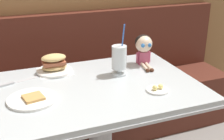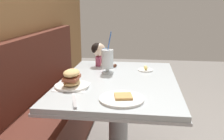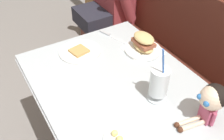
# 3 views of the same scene
# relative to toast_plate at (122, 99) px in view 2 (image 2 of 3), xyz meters

# --- Properties ---
(booth_bench) EXTENTS (2.60, 0.48, 1.00)m
(booth_bench) POSITION_rel_toast_plate_xyz_m (0.38, 0.68, -0.42)
(booth_bench) COLOR #512319
(booth_bench) RESTS_ON ground
(diner_table) EXTENTS (1.11, 0.81, 0.74)m
(diner_table) POSITION_rel_toast_plate_xyz_m (0.38, 0.06, -0.21)
(diner_table) COLOR #B2BCC1
(diner_table) RESTS_ON ground
(toast_plate) EXTENTS (0.25, 0.25, 0.03)m
(toast_plate) POSITION_rel_toast_plate_xyz_m (0.00, 0.00, 0.00)
(toast_plate) COLOR white
(toast_plate) RESTS_ON diner_table
(milkshake_glass) EXTENTS (0.10, 0.10, 0.31)m
(milkshake_glass) POSITION_rel_toast_plate_xyz_m (0.54, 0.16, 0.09)
(milkshake_glass) COLOR silver
(milkshake_glass) RESTS_ON diner_table
(sandwich_plate) EXTENTS (0.22, 0.22, 0.12)m
(sandwich_plate) POSITION_rel_toast_plate_xyz_m (0.18, 0.33, 0.04)
(sandwich_plate) COLOR white
(sandwich_plate) RESTS_ON diner_table
(butter_saucer) EXTENTS (0.12, 0.12, 0.04)m
(butter_saucer) POSITION_rel_toast_plate_xyz_m (0.64, -0.13, 0.00)
(butter_saucer) COLOR white
(butter_saucer) RESTS_ON diner_table
(butter_knife) EXTENTS (0.23, 0.09, 0.01)m
(butter_knife) POSITION_rel_toast_plate_xyz_m (-0.08, 0.25, -0.00)
(butter_knife) COLOR silver
(butter_knife) RESTS_ON diner_table
(seated_doll) EXTENTS (0.13, 0.23, 0.20)m
(seated_doll) POSITION_rel_toast_plate_xyz_m (0.75, 0.26, 0.12)
(seated_doll) COLOR #B74C6B
(seated_doll) RESTS_ON diner_table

